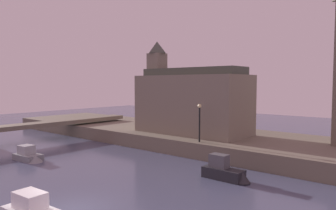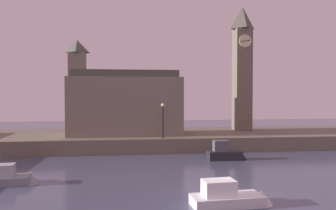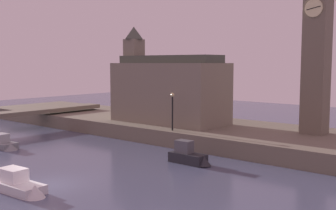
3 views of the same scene
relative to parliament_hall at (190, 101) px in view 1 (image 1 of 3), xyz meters
The scene contains 5 objects.
far_embankment 7.39m from the parliament_hall, 10.70° to the left, with size 70.00×12.00×1.50m, color #6B6051.
parliament_hall is the anchor object (origin of this frame).
streetlamp 5.89m from the parliament_hall, 44.88° to the right, with size 0.36×0.36×3.55m.
boat_barge_dark 13.39m from the parliament_hall, 41.79° to the right, with size 3.60×1.25×1.77m.
boat_cruiser_grey 17.01m from the parliament_hall, 115.38° to the right, with size 3.44×1.79×1.35m.
Camera 1 is at (15.10, -9.75, 6.96)m, focal length 34.50 mm.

